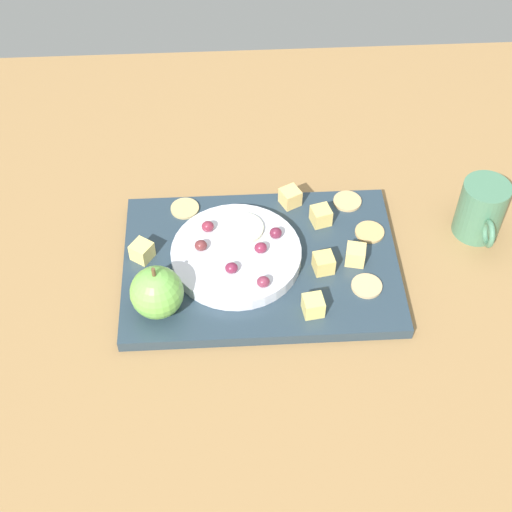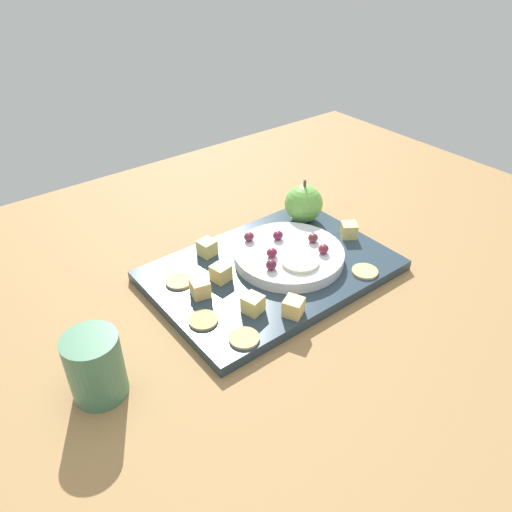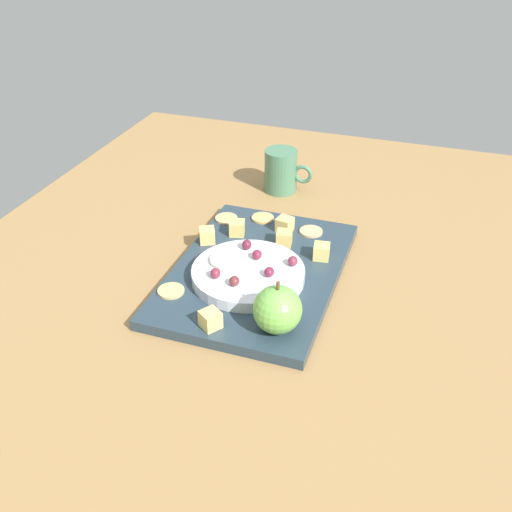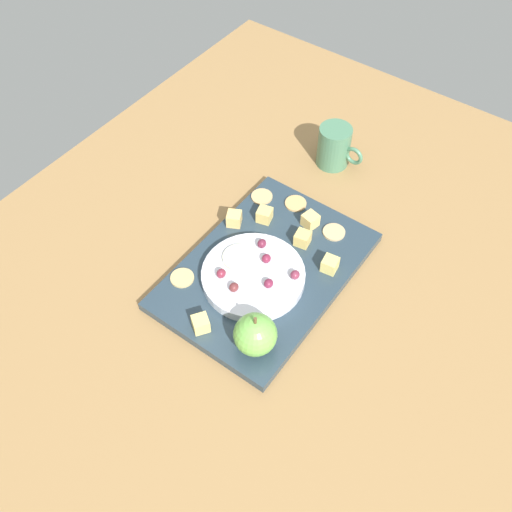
{
  "view_description": "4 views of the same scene",
  "coord_description": "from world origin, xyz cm",
  "px_view_note": "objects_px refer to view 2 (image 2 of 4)",
  "views": [
    {
      "loc": [
        -4.31,
        -68.59,
        84.83
      ],
      "look_at": [
        -0.7,
        -2.1,
        7.82
      ],
      "focal_mm": 53.18,
      "sensor_mm": 36.0,
      "label": 1
    },
    {
      "loc": [
        41.66,
        48.41,
        52.16
      ],
      "look_at": [
        2.06,
        -2.29,
        7.5
      ],
      "focal_mm": 34.82,
      "sensor_mm": 36.0,
      "label": 2
    },
    {
      "loc": [
        -76.62,
        -26.82,
        59.87
      ],
      "look_at": [
        0.29,
        -0.58,
        7.52
      ],
      "focal_mm": 42.1,
      "sensor_mm": 36.0,
      "label": 3
    },
    {
      "loc": [
        -50.75,
        -35.55,
        87.05
      ],
      "look_at": [
        -1.73,
        0.08,
        9.82
      ],
      "focal_mm": 40.78,
      "sensor_mm": 36.0,
      "label": 4
    }
  ],
  "objects_px": {
    "cracker_1": "(244,338)",
    "cheese_cube_2": "(253,304)",
    "cracker_3": "(179,281)",
    "cheese_cube_5": "(200,288)",
    "cracker_0": "(365,271)",
    "apple_slice_0": "(300,262)",
    "grape_0": "(312,237)",
    "grape_1": "(271,253)",
    "apple_whole": "(304,204)",
    "grape_2": "(323,249)",
    "grape_4": "(251,236)",
    "cheese_cube_1": "(207,248)",
    "cup": "(95,366)",
    "cheese_cube_4": "(293,307)",
    "cracker_2": "(203,320)",
    "grape_3": "(271,265)",
    "grape_5": "(278,235)",
    "platter": "(273,270)",
    "cheese_cube_3": "(221,273)",
    "cheese_cube_0": "(349,230)",
    "serving_dish": "(289,255)"
  },
  "relations": [
    {
      "from": "cracker_1",
      "to": "cracker_3",
      "type": "height_order",
      "value": "same"
    },
    {
      "from": "cracker_0",
      "to": "cracker_3",
      "type": "relative_size",
      "value": 1.0
    },
    {
      "from": "cheese_cube_1",
      "to": "cup",
      "type": "xyz_separation_m",
      "value": [
        0.25,
        0.15,
        0.01
      ]
    },
    {
      "from": "cheese_cube_1",
      "to": "grape_0",
      "type": "relative_size",
      "value": 1.49
    },
    {
      "from": "grape_4",
      "to": "apple_slice_0",
      "type": "relative_size",
      "value": 0.29
    },
    {
      "from": "cracker_3",
      "to": "grape_1",
      "type": "xyz_separation_m",
      "value": [
        -0.14,
        0.05,
        0.02
      ]
    },
    {
      "from": "apple_whole",
      "to": "cracker_0",
      "type": "distance_m",
      "value": 0.19
    },
    {
      "from": "grape_3",
      "to": "grape_4",
      "type": "bearing_deg",
      "value": -107.2
    },
    {
      "from": "cheese_cube_0",
      "to": "cup",
      "type": "distance_m",
      "value": 0.48
    },
    {
      "from": "apple_whole",
      "to": "cracker_3",
      "type": "bearing_deg",
      "value": 4.46
    },
    {
      "from": "cracker_3",
      "to": "cheese_cube_4",
      "type": "bearing_deg",
      "value": 118.77
    },
    {
      "from": "cracker_2",
      "to": "platter",
      "type": "bearing_deg",
      "value": -165.24
    },
    {
      "from": "platter",
      "to": "cracker_2",
      "type": "relative_size",
      "value": 9.12
    },
    {
      "from": "grape_1",
      "to": "grape_3",
      "type": "bearing_deg",
      "value": 50.28
    },
    {
      "from": "apple_whole",
      "to": "cheese_cube_0",
      "type": "relative_size",
      "value": 2.68
    },
    {
      "from": "cheese_cube_3",
      "to": "cup",
      "type": "relative_size",
      "value": 0.26
    },
    {
      "from": "grape_2",
      "to": "grape_0",
      "type": "bearing_deg",
      "value": -105.02
    },
    {
      "from": "cheese_cube_4",
      "to": "grape_0",
      "type": "distance_m",
      "value": 0.17
    },
    {
      "from": "cheese_cube_3",
      "to": "grape_0",
      "type": "distance_m",
      "value": 0.17
    },
    {
      "from": "apple_whole",
      "to": "cheese_cube_2",
      "type": "bearing_deg",
      "value": 32.4
    },
    {
      "from": "grape_2",
      "to": "grape_4",
      "type": "distance_m",
      "value": 0.12
    },
    {
      "from": "platter",
      "to": "cheese_cube_0",
      "type": "xyz_separation_m",
      "value": [
        -0.16,
        0.01,
        0.02
      ]
    },
    {
      "from": "cheese_cube_4",
      "to": "grape_5",
      "type": "height_order",
      "value": "grape_5"
    },
    {
      "from": "cheese_cube_5",
      "to": "apple_whole",
      "type": "bearing_deg",
      "value": -165.67
    },
    {
      "from": "cheese_cube_2",
      "to": "cracker_1",
      "type": "bearing_deg",
      "value": 40.52
    },
    {
      "from": "grape_2",
      "to": "cheese_cube_1",
      "type": "bearing_deg",
      "value": -45.19
    },
    {
      "from": "grape_1",
      "to": "grape_0",
      "type": "bearing_deg",
      "value": 175.6
    },
    {
      "from": "cracker_0",
      "to": "apple_slice_0",
      "type": "distance_m",
      "value": 0.11
    },
    {
      "from": "cracker_1",
      "to": "cheese_cube_2",
      "type": "bearing_deg",
      "value": -139.48
    },
    {
      "from": "apple_whole",
      "to": "cracker_2",
      "type": "xyz_separation_m",
      "value": [
        0.29,
        0.12,
        -0.03
      ]
    },
    {
      "from": "grape_0",
      "to": "grape_1",
      "type": "xyz_separation_m",
      "value": [
        0.08,
        -0.01,
        -0.0
      ]
    },
    {
      "from": "apple_whole",
      "to": "cheese_cube_4",
      "type": "bearing_deg",
      "value": 44.66
    },
    {
      "from": "cracker_0",
      "to": "apple_slice_0",
      "type": "xyz_separation_m",
      "value": [
        0.08,
        -0.06,
        0.02
      ]
    },
    {
      "from": "cracker_1",
      "to": "cheese_cube_5",
      "type": "bearing_deg",
      "value": -92.52
    },
    {
      "from": "platter",
      "to": "cracker_3",
      "type": "distance_m",
      "value": 0.15
    },
    {
      "from": "cheese_cube_4",
      "to": "cheese_cube_5",
      "type": "relative_size",
      "value": 1.0
    },
    {
      "from": "grape_1",
      "to": "cup",
      "type": "bearing_deg",
      "value": 9.83
    },
    {
      "from": "grape_0",
      "to": "grape_1",
      "type": "distance_m",
      "value": 0.08
    },
    {
      "from": "cheese_cube_1",
      "to": "grape_3",
      "type": "height_order",
      "value": "grape_3"
    },
    {
      "from": "cheese_cube_5",
      "to": "grape_3",
      "type": "bearing_deg",
      "value": 162.62
    },
    {
      "from": "cheese_cube_3",
      "to": "cracker_3",
      "type": "height_order",
      "value": "cheese_cube_3"
    },
    {
      "from": "apple_whole",
      "to": "grape_4",
      "type": "xyz_separation_m",
      "value": [
        0.13,
        0.02,
        -0.01
      ]
    },
    {
      "from": "cheese_cube_4",
      "to": "cup",
      "type": "height_order",
      "value": "cup"
    },
    {
      "from": "cracker_2",
      "to": "grape_1",
      "type": "bearing_deg",
      "value": -164.83
    },
    {
      "from": "cheese_cube_3",
      "to": "cheese_cube_5",
      "type": "distance_m",
      "value": 0.05
    },
    {
      "from": "serving_dish",
      "to": "grape_5",
      "type": "bearing_deg",
      "value": -101.16
    },
    {
      "from": "cracker_1",
      "to": "grape_0",
      "type": "height_order",
      "value": "grape_0"
    },
    {
      "from": "cheese_cube_3",
      "to": "cup",
      "type": "distance_m",
      "value": 0.24
    },
    {
      "from": "cheese_cube_3",
      "to": "cheese_cube_2",
      "type": "bearing_deg",
      "value": 86.03
    },
    {
      "from": "cracker_2",
      "to": "grape_5",
      "type": "distance_m",
      "value": 0.21
    }
  ]
}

